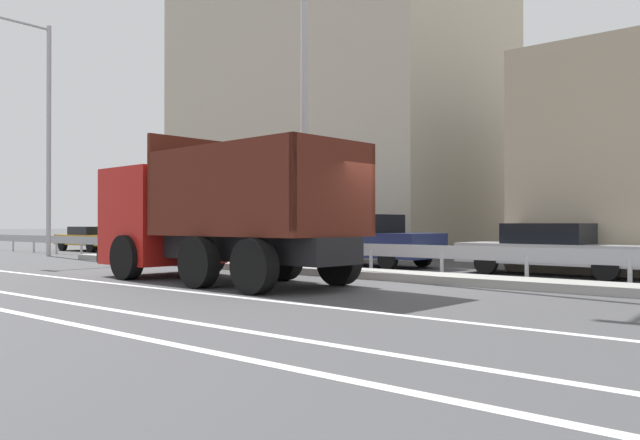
% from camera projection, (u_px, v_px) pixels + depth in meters
% --- Properties ---
extents(ground_plane, '(320.00, 320.00, 0.00)m').
position_uv_depth(ground_plane, '(374.00, 287.00, 12.91)').
color(ground_plane, '#424244').
extents(lane_strip_0, '(51.05, 0.16, 0.01)m').
position_uv_depth(lane_strip_0, '(156.00, 288.00, 12.59)').
color(lane_strip_0, silver).
rests_on(lane_strip_0, ground_plane).
extents(lane_strip_1, '(51.05, 0.16, 0.01)m').
position_uv_depth(lane_strip_1, '(43.00, 299.00, 10.81)').
color(lane_strip_1, silver).
rests_on(lane_strip_1, ground_plane).
extents(median_island, '(28.08, 1.10, 0.18)m').
position_uv_depth(median_island, '(418.00, 277.00, 14.25)').
color(median_island, gray).
rests_on(median_island, ground_plane).
extents(median_guardrail, '(51.05, 0.09, 0.78)m').
position_uv_depth(median_guardrail, '(442.00, 254.00, 15.12)').
color(median_guardrail, '#9EA0A5').
rests_on(median_guardrail, ground_plane).
extents(dump_truck, '(7.16, 2.98, 3.35)m').
position_uv_depth(dump_truck, '(198.00, 223.00, 14.66)').
color(dump_truck, red).
rests_on(dump_truck, ground_plane).
extents(median_road_sign, '(0.73, 0.16, 2.19)m').
position_uv_depth(median_road_sign, '(255.00, 229.00, 17.66)').
color(median_road_sign, white).
rests_on(median_road_sign, ground_plane).
extents(street_lamp_0, '(0.70, 2.78, 9.32)m').
position_uv_depth(street_lamp_0, '(43.00, 127.00, 25.00)').
color(street_lamp_0, '#ADADB2').
rests_on(street_lamp_0, ground_plane).
extents(street_lamp_1, '(0.71, 2.38, 10.49)m').
position_uv_depth(street_lamp_1, '(301.00, 55.00, 16.44)').
color(street_lamp_1, '#ADADB2').
rests_on(street_lamp_1, ground_plane).
extents(parked_car_0, '(4.45, 2.14, 1.18)m').
position_uv_depth(parked_car_0, '(95.00, 238.00, 29.94)').
color(parked_car_0, '#B27A14').
rests_on(parked_car_0, ground_plane).
extents(parked_car_1, '(3.95, 1.99, 1.45)m').
position_uv_depth(parked_car_1, '(171.00, 238.00, 26.07)').
color(parked_car_1, black).
rests_on(parked_car_1, ground_plane).
extents(parked_car_2, '(4.38, 1.97, 1.26)m').
position_uv_depth(parked_car_2, '(251.00, 241.00, 23.08)').
color(parked_car_2, gray).
rests_on(parked_car_2, ground_plane).
extents(parked_car_3, '(4.70, 2.15, 1.59)m').
position_uv_depth(parked_car_3, '(368.00, 240.00, 19.30)').
color(parked_car_3, navy).
rests_on(parked_car_3, ground_plane).
extents(parked_car_4, '(4.85, 2.03, 1.32)m').
position_uv_depth(parked_car_4, '(554.00, 249.00, 15.77)').
color(parked_car_4, '#A3A3A8').
rests_on(parked_car_4, ground_plane).
extents(background_building_0, '(13.97, 9.95, 13.64)m').
position_uv_depth(background_building_0, '(340.00, 108.00, 29.71)').
color(background_building_0, '#B7AD99').
rests_on(background_building_0, ground_plane).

